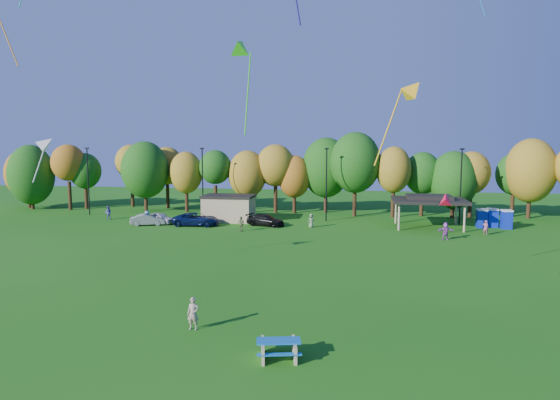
% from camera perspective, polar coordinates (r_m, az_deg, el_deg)
% --- Properties ---
extents(ground, '(160.00, 160.00, 0.00)m').
position_cam_1_polar(ground, '(24.80, -6.24, -16.82)').
color(ground, '#19600F').
rests_on(ground, ground).
extents(tree_line, '(93.57, 10.55, 11.15)m').
position_cam_1_polar(tree_line, '(67.91, 3.10, 3.34)').
color(tree_line, black).
rests_on(tree_line, ground).
extents(lamp_posts, '(64.50, 0.25, 9.09)m').
position_cam_1_polar(lamp_posts, '(62.24, 5.32, 2.08)').
color(lamp_posts, black).
rests_on(lamp_posts, ground).
extents(utility_building, '(6.30, 4.30, 3.25)m').
position_cam_1_polar(utility_building, '(62.58, -5.87, -0.91)').
color(utility_building, tan).
rests_on(utility_building, ground).
extents(pavilion, '(8.20, 6.20, 3.77)m').
position_cam_1_polar(pavilion, '(59.79, 16.66, 0.02)').
color(pavilion, tan).
rests_on(pavilion, ground).
extents(porta_potties, '(3.75, 2.02, 2.18)m').
position_cam_1_polar(porta_potties, '(62.37, 23.21, -1.94)').
color(porta_potties, '#0D24B5').
rests_on(porta_potties, ground).
extents(picnic_table, '(2.31, 2.04, 0.87)m').
position_cam_1_polar(picnic_table, '(23.77, -0.15, -16.53)').
color(picnic_table, tan).
rests_on(picnic_table, ground).
extents(kite_flyer, '(0.64, 0.42, 1.74)m').
position_cam_1_polar(kite_flyer, '(27.31, -9.90, -12.67)').
color(kite_flyer, tan).
rests_on(kite_flyer, ground).
extents(car_a, '(4.33, 2.74, 1.37)m').
position_cam_1_polar(car_a, '(62.01, -13.59, -2.02)').
color(car_a, silver).
rests_on(car_a, ground).
extents(car_b, '(4.31, 2.68, 1.34)m').
position_cam_1_polar(car_b, '(61.19, -14.86, -2.19)').
color(car_b, gray).
rests_on(car_b, ground).
extents(car_c, '(5.61, 2.86, 1.52)m').
position_cam_1_polar(car_c, '(59.70, -9.54, -2.19)').
color(car_c, '#0B1846').
rests_on(car_c, ground).
extents(car_d, '(4.98, 3.21, 1.34)m').
position_cam_1_polar(car_d, '(58.80, -1.66, -2.32)').
color(car_d, black).
rests_on(car_d, ground).
extents(far_person_0, '(0.69, 1.13, 1.70)m').
position_cam_1_polar(far_person_0, '(61.38, -14.95, -1.99)').
color(far_person_0, '#55A1BC').
rests_on(far_person_0, ground).
extents(far_person_1, '(1.74, 0.81, 1.81)m').
position_cam_1_polar(far_person_1, '(53.08, 18.39, -3.38)').
color(far_person_1, purple).
rests_on(far_person_1, ground).
extents(far_person_2, '(0.99, 0.87, 1.71)m').
position_cam_1_polar(far_person_2, '(67.32, -19.04, -1.38)').
color(far_person_2, '#5B4FAF').
rests_on(far_person_2, ground).
extents(far_person_3, '(0.68, 0.57, 1.58)m').
position_cam_1_polar(far_person_3, '(57.40, 22.45, -2.93)').
color(far_person_3, '#B85675').
rests_on(far_person_3, ground).
extents(far_person_4, '(1.04, 0.85, 1.66)m').
position_cam_1_polar(far_person_4, '(55.30, -4.48, -2.74)').
color(far_person_4, olive).
rests_on(far_person_4, ground).
extents(far_person_5, '(0.93, 0.84, 1.59)m').
position_cam_1_polar(far_person_5, '(57.75, 3.60, -2.37)').
color(far_person_5, gray).
rests_on(far_person_5, ground).
extents(kite_0, '(3.27, 1.88, 5.46)m').
position_cam_1_polar(kite_0, '(31.45, 14.92, 12.04)').
color(kite_0, yellow).
extents(kite_2, '(0.95, 1.18, 1.06)m').
position_cam_1_polar(kite_2, '(29.77, 18.40, 0.19)').
color(kite_2, '#F00D34').
extents(kite_8, '(1.57, 4.39, 7.50)m').
position_cam_1_polar(kite_8, '(37.93, -4.51, 17.03)').
color(kite_8, green).
extents(kite_13, '(2.26, 1.57, 3.52)m').
position_cam_1_polar(kite_13, '(38.43, -25.13, 5.85)').
color(kite_13, silver).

